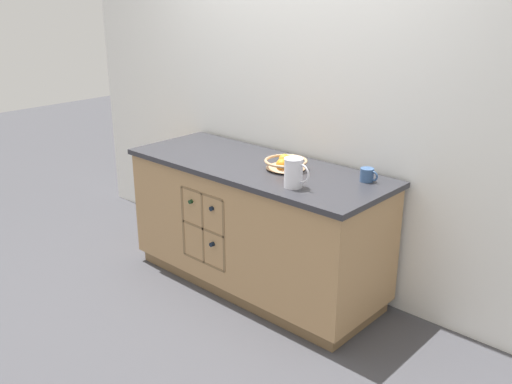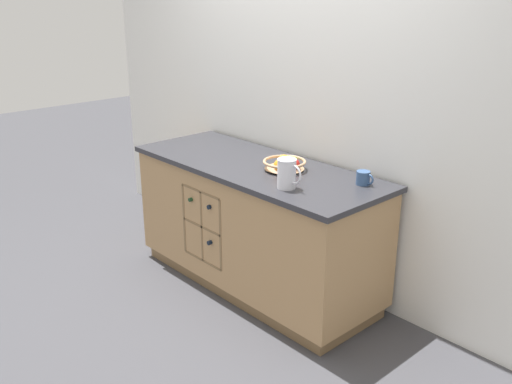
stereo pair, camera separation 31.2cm
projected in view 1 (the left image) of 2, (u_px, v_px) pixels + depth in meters
ground_plane at (256, 283)px, 4.03m from camera, size 14.00×14.00×0.00m
back_wall at (296, 96)px, 3.87m from camera, size 4.40×0.06×2.55m
kitchen_island at (256, 225)px, 3.88m from camera, size 1.84×0.71×0.88m
fruit_bowl at (287, 163)px, 3.62m from camera, size 0.28×0.28×0.09m
white_pitcher at (294, 172)px, 3.27m from camera, size 0.17×0.11×0.17m
ceramic_mug at (367, 175)px, 3.39m from camera, size 0.12×0.08×0.08m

